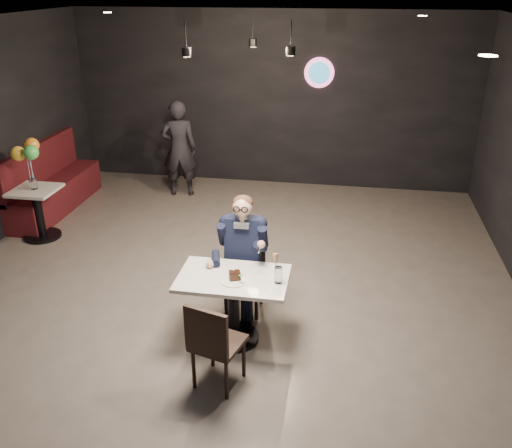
% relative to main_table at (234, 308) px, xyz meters
% --- Properties ---
extents(floor, '(9.00, 9.00, 0.00)m').
position_rel_main_table_xyz_m(floor, '(-0.31, 0.31, -0.38)').
color(floor, '#6D625B').
rests_on(floor, ground).
extents(wall_sign, '(0.50, 0.06, 0.50)m').
position_rel_main_table_xyz_m(wall_sign, '(0.49, 4.78, 1.62)').
color(wall_sign, pink).
rests_on(wall_sign, floor).
extents(pendant_lights, '(1.40, 1.20, 0.36)m').
position_rel_main_table_xyz_m(pendant_lights, '(-0.31, 2.31, 2.51)').
color(pendant_lights, black).
rests_on(pendant_lights, floor).
extents(main_table, '(1.10, 0.70, 0.75)m').
position_rel_main_table_xyz_m(main_table, '(0.00, 0.00, 0.00)').
color(main_table, white).
rests_on(main_table, floor).
extents(chair_far, '(0.42, 0.46, 0.92)m').
position_rel_main_table_xyz_m(chair_far, '(0.00, 0.55, 0.09)').
color(chair_far, black).
rests_on(chair_far, floor).
extents(chair_near, '(0.53, 0.56, 0.92)m').
position_rel_main_table_xyz_m(chair_near, '(0.00, -0.67, 0.09)').
color(chair_near, black).
rests_on(chair_near, floor).
extents(seated_man, '(0.60, 0.80, 1.44)m').
position_rel_main_table_xyz_m(seated_man, '(0.00, 0.55, 0.34)').
color(seated_man, black).
rests_on(seated_man, floor).
extents(dessert_plate, '(0.24, 0.24, 0.01)m').
position_rel_main_table_xyz_m(dessert_plate, '(0.03, -0.10, 0.38)').
color(dessert_plate, white).
rests_on(dessert_plate, main_table).
extents(cake_slice, '(0.13, 0.12, 0.08)m').
position_rel_main_table_xyz_m(cake_slice, '(0.03, -0.06, 0.42)').
color(cake_slice, black).
rests_on(cake_slice, dessert_plate).
extents(mint_leaf, '(0.05, 0.04, 0.01)m').
position_rel_main_table_xyz_m(mint_leaf, '(0.11, -0.12, 0.47)').
color(mint_leaf, '#2D8C32').
rests_on(mint_leaf, cake_slice).
extents(sundae_glass, '(0.08, 0.08, 0.17)m').
position_rel_main_table_xyz_m(sundae_glass, '(0.46, -0.04, 0.46)').
color(sundae_glass, silver).
rests_on(sundae_glass, main_table).
extents(wafer_cone, '(0.07, 0.07, 0.12)m').
position_rel_main_table_xyz_m(wafer_cone, '(0.43, -0.02, 0.62)').
color(wafer_cone, tan).
rests_on(wafer_cone, sundae_glass).
extents(booth_bench, '(0.54, 2.18, 1.09)m').
position_rel_main_table_xyz_m(booth_bench, '(-3.56, 2.92, 0.17)').
color(booth_bench, '#420E14').
rests_on(booth_bench, floor).
extents(side_table, '(0.61, 0.61, 0.76)m').
position_rel_main_table_xyz_m(side_table, '(-3.26, 1.92, 0.00)').
color(side_table, white).
rests_on(side_table, floor).
extents(balloon_vase, '(0.10, 0.10, 0.16)m').
position_rel_main_table_xyz_m(balloon_vase, '(-3.26, 1.92, 0.45)').
color(balloon_vase, silver).
rests_on(balloon_vase, side_table).
extents(balloon_bunch, '(0.37, 0.37, 0.61)m').
position_rel_main_table_xyz_m(balloon_bunch, '(-3.26, 1.92, 0.83)').
color(balloon_bunch, yellow).
rests_on(balloon_bunch, balloon_vase).
extents(passerby, '(0.66, 0.49, 1.64)m').
position_rel_main_table_xyz_m(passerby, '(-1.76, 3.93, 0.44)').
color(passerby, black).
rests_on(passerby, floor).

